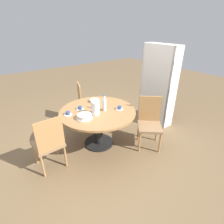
# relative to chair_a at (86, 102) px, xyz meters

# --- Properties ---
(ground_plane) EXTENTS (14.00, 14.00, 0.00)m
(ground_plane) POSITION_rel_chair_a_xyz_m (0.92, -0.24, -0.49)
(ground_plane) COLOR brown
(dining_table) EXTENTS (1.36, 1.36, 0.72)m
(dining_table) POSITION_rel_chair_a_xyz_m (0.92, -0.24, 0.08)
(dining_table) COLOR black
(dining_table) RESTS_ON ground_plane
(chair_a) EXTENTS (0.53, 0.53, 0.94)m
(chair_a) POSITION_rel_chair_a_xyz_m (0.00, 0.00, 0.00)
(chair_a) COLOR #A87A47
(chair_a) RESTS_ON ground_plane
(chair_b) EXTENTS (0.44, 0.44, 0.94)m
(chair_b) POSITION_rel_chair_a_xyz_m (1.02, -1.18, 0.00)
(chair_b) COLOR #A87A47
(chair_b) RESTS_ON ground_plane
(chair_c) EXTENTS (0.59, 0.59, 0.94)m
(chair_c) POSITION_rel_chair_a_xyz_m (1.48, 0.52, 0.00)
(chair_c) COLOR #A87A47
(chair_c) RESTS_ON ground_plane
(bookshelf) EXTENTS (0.82, 0.28, 1.75)m
(bookshelf) POSITION_rel_chair_a_xyz_m (0.90, 1.33, 0.35)
(bookshelf) COLOR silver
(bookshelf) RESTS_ON ground_plane
(coffee_pot) EXTENTS (0.14, 0.14, 0.27)m
(coffee_pot) POSITION_rel_chair_a_xyz_m (1.03, -0.35, 0.35)
(coffee_pot) COLOR silver
(coffee_pot) RESTS_ON dining_table
(water_bottle) EXTENTS (0.07, 0.07, 0.30)m
(water_bottle) POSITION_rel_chair_a_xyz_m (0.99, -0.14, 0.35)
(water_bottle) COLOR silver
(water_bottle) RESTS_ON dining_table
(cake_main) EXTENTS (0.26, 0.26, 0.07)m
(cake_main) POSITION_rel_chair_a_xyz_m (1.04, -0.57, 0.26)
(cake_main) COLOR white
(cake_main) RESTS_ON dining_table
(cup_a) EXTENTS (0.13, 0.13, 0.06)m
(cup_a) POSITION_rel_chair_a_xyz_m (1.11, 0.10, 0.25)
(cup_a) COLOR white
(cup_a) RESTS_ON dining_table
(cup_b) EXTENTS (0.13, 0.13, 0.06)m
(cup_b) POSITION_rel_chair_a_xyz_m (0.70, -0.47, 0.25)
(cup_b) COLOR white
(cup_b) RESTS_ON dining_table
(cup_c) EXTENTS (0.13, 0.13, 0.06)m
(cup_c) POSITION_rel_chair_a_xyz_m (0.77, -0.74, 0.25)
(cup_c) COLOR white
(cup_c) RESTS_ON dining_table
(plate_stack) EXTENTS (0.19, 0.19, 0.05)m
(plate_stack) POSITION_rel_chair_a_xyz_m (0.55, -0.08, 0.25)
(plate_stack) COLOR white
(plate_stack) RESTS_ON dining_table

